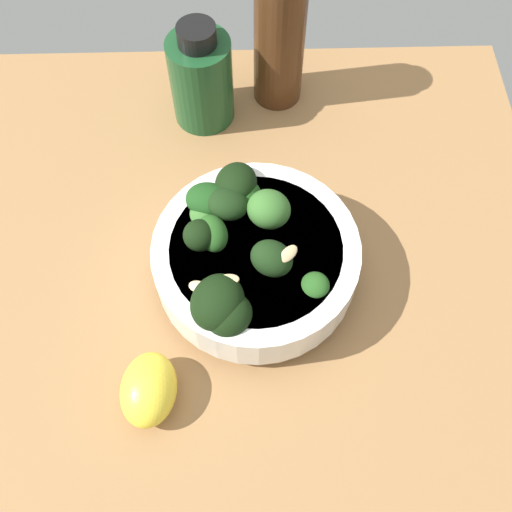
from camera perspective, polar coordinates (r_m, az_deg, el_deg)
ground_plane at (r=55.70cm, az=-2.34°, el=-3.96°), size 61.28×61.28×3.72cm
bowl_of_broccoli at (r=51.09cm, az=-0.44°, el=0.08°), size 17.82×17.87×8.58cm
lemon_wedge at (r=49.36cm, az=-10.31°, el=-12.55°), size 5.06×6.55×3.95cm
bottle_tall at (r=62.50cm, az=2.28°, el=20.32°), size 5.14×5.14×15.91cm
bottle_short at (r=62.30cm, az=-5.31°, el=16.72°), size 6.38×6.38×11.46cm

